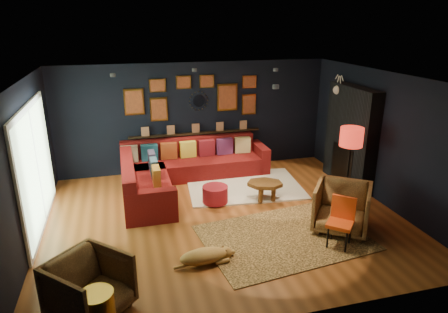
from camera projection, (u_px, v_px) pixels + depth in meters
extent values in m
plane|color=brown|center=(224.00, 218.00, 7.49)|extent=(6.50, 6.50, 0.00)
plane|color=black|center=(195.00, 117.00, 9.58)|extent=(6.50, 0.00, 6.50)
plane|color=black|center=(286.00, 226.00, 4.56)|extent=(6.50, 0.00, 6.50)
plane|color=black|center=(25.00, 169.00, 6.28)|extent=(0.00, 5.50, 5.50)
plane|color=black|center=(383.00, 139.00, 7.86)|extent=(0.00, 5.50, 5.50)
plane|color=silver|center=(224.00, 78.00, 6.64)|extent=(6.50, 6.50, 0.00)
cube|color=maroon|center=(192.00, 168.00, 9.43)|extent=(3.20, 0.95, 0.42)
cube|color=maroon|center=(188.00, 146.00, 9.62)|extent=(3.20, 0.24, 0.46)
cube|color=maroon|center=(260.00, 157.00, 9.81)|extent=(0.22, 0.95, 0.64)
cube|color=maroon|center=(147.00, 191.00, 8.15)|extent=(0.95, 2.20, 0.42)
cube|color=maroon|center=(128.00, 173.00, 7.93)|extent=(0.24, 2.20, 0.46)
cube|color=maroon|center=(151.00, 207.00, 7.21)|extent=(0.95, 0.22, 0.64)
cube|color=#BBAA8F|center=(129.00, 154.00, 9.10)|extent=(0.38, 0.14, 0.38)
cube|color=navy|center=(149.00, 152.00, 9.20)|extent=(0.38, 0.14, 0.38)
cube|color=#973F1B|center=(169.00, 151.00, 9.31)|extent=(0.38, 0.14, 0.38)
cube|color=yellow|center=(188.00, 149.00, 9.42)|extent=(0.38, 0.14, 0.38)
cube|color=maroon|center=(206.00, 148.00, 9.53)|extent=(0.38, 0.14, 0.38)
cube|color=#5F285D|center=(225.00, 146.00, 9.64)|extent=(0.38, 0.14, 0.38)
cube|color=#CBB97A|center=(242.00, 145.00, 9.75)|extent=(0.38, 0.14, 0.38)
cube|color=#2A2944|center=(152.00, 160.00, 8.70)|extent=(0.14, 0.38, 0.38)
cube|color=navy|center=(154.00, 168.00, 8.25)|extent=(0.14, 0.38, 0.38)
cube|color=#AF7325|center=(156.00, 177.00, 7.79)|extent=(0.14, 0.38, 0.38)
cube|color=black|center=(196.00, 133.00, 9.64)|extent=(3.20, 0.12, 0.04)
cube|color=gold|center=(134.00, 102.00, 9.07)|extent=(0.45, 0.03, 0.60)
cube|color=#A34A26|center=(134.00, 102.00, 9.05)|extent=(0.38, 0.01, 0.51)
cube|color=gold|center=(159.00, 109.00, 9.27)|extent=(0.40, 0.03, 0.55)
cube|color=#A34A26|center=(159.00, 109.00, 9.25)|extent=(0.34, 0.01, 0.47)
cube|color=gold|center=(158.00, 86.00, 9.09)|extent=(0.38, 0.03, 0.30)
cube|color=#A34A26|center=(158.00, 86.00, 9.07)|extent=(0.32, 0.01, 0.25)
cube|color=gold|center=(227.00, 97.00, 9.60)|extent=(0.50, 0.03, 0.65)
cube|color=#A34A26|center=(227.00, 97.00, 9.58)|extent=(0.42, 0.01, 0.55)
cube|color=gold|center=(249.00, 104.00, 9.80)|extent=(0.35, 0.03, 0.50)
cube|color=#A34A26|center=(249.00, 104.00, 9.78)|extent=(0.30, 0.01, 0.42)
cube|color=gold|center=(249.00, 82.00, 9.62)|extent=(0.35, 0.03, 0.30)
cube|color=#A34A26|center=(250.00, 82.00, 9.60)|extent=(0.30, 0.01, 0.25)
cube|color=gold|center=(184.00, 82.00, 9.22)|extent=(0.35, 0.03, 0.30)
cube|color=#A34A26|center=(184.00, 82.00, 9.20)|extent=(0.30, 0.01, 0.25)
cube|color=gold|center=(207.00, 81.00, 9.35)|extent=(0.35, 0.03, 0.30)
cube|color=#A34A26|center=(207.00, 82.00, 9.33)|extent=(0.30, 0.01, 0.25)
cylinder|color=silver|center=(199.00, 101.00, 9.45)|extent=(0.28, 0.03, 0.28)
cone|color=gold|center=(208.00, 100.00, 9.50)|extent=(0.03, 0.16, 0.03)
cone|color=gold|center=(207.00, 97.00, 9.47)|extent=(0.04, 0.16, 0.04)
cone|color=gold|center=(205.00, 94.00, 9.43)|extent=(0.04, 0.16, 0.04)
cone|color=gold|center=(202.00, 92.00, 9.40)|extent=(0.04, 0.16, 0.04)
cone|color=gold|center=(199.00, 92.00, 9.38)|extent=(0.03, 0.16, 0.03)
cone|color=gold|center=(195.00, 92.00, 9.36)|extent=(0.04, 0.16, 0.04)
cone|color=gold|center=(192.00, 95.00, 9.36)|extent=(0.04, 0.16, 0.04)
cone|color=gold|center=(190.00, 98.00, 9.37)|extent=(0.04, 0.16, 0.04)
cone|color=gold|center=(190.00, 101.00, 9.39)|extent=(0.03, 0.16, 0.03)
cone|color=gold|center=(190.00, 105.00, 9.43)|extent=(0.04, 0.16, 0.04)
cone|color=gold|center=(193.00, 108.00, 9.46)|extent=(0.04, 0.16, 0.04)
cone|color=gold|center=(196.00, 109.00, 9.49)|extent=(0.04, 0.16, 0.04)
cone|color=gold|center=(199.00, 110.00, 9.52)|extent=(0.03, 0.16, 0.03)
cone|color=gold|center=(202.00, 109.00, 9.53)|extent=(0.04, 0.16, 0.04)
cone|color=gold|center=(205.00, 107.00, 9.54)|extent=(0.04, 0.16, 0.04)
cone|color=gold|center=(207.00, 104.00, 9.52)|extent=(0.04, 0.16, 0.04)
cube|color=black|center=(351.00, 137.00, 8.71)|extent=(0.30, 1.60, 2.20)
cube|color=black|center=(345.00, 165.00, 8.91)|extent=(0.20, 0.80, 0.90)
cone|color=white|center=(346.00, 89.00, 8.88)|extent=(0.35, 0.28, 0.28)
sphere|color=white|center=(338.00, 90.00, 8.82)|extent=(0.20, 0.20, 0.20)
cylinder|color=white|center=(340.00, 83.00, 8.72)|extent=(0.02, 0.10, 0.28)
cylinder|color=white|center=(338.00, 82.00, 8.83)|extent=(0.02, 0.10, 0.28)
cube|color=white|center=(36.00, 168.00, 6.90)|extent=(0.04, 2.80, 2.20)
cube|color=#B6DBA7|center=(37.00, 168.00, 6.91)|extent=(0.01, 2.60, 2.00)
cube|color=white|center=(38.00, 168.00, 6.91)|extent=(0.02, 0.06, 2.00)
cylinder|color=black|center=(113.00, 75.00, 7.32)|extent=(0.10, 0.10, 0.06)
cylinder|color=black|center=(194.00, 70.00, 8.07)|extent=(0.10, 0.10, 0.06)
cylinder|color=black|center=(276.00, 70.00, 8.09)|extent=(0.10, 0.10, 0.06)
cylinder|color=black|center=(276.00, 87.00, 6.07)|extent=(0.10, 0.10, 0.06)
cube|color=silver|center=(244.00, 186.00, 8.87)|extent=(2.61, 2.00, 0.03)
cube|color=tan|center=(284.00, 237.00, 6.81)|extent=(2.92, 2.25, 0.02)
cylinder|color=brown|center=(260.00, 195.00, 8.01)|extent=(0.09, 0.09, 0.29)
cylinder|color=brown|center=(273.00, 194.00, 8.08)|extent=(0.09, 0.09, 0.29)
cylinder|color=brown|center=(261.00, 188.00, 8.34)|extent=(0.09, 0.09, 0.29)
cylinder|color=maroon|center=(215.00, 194.00, 8.02)|extent=(0.51, 0.51, 0.34)
imported|color=#CD8C4A|center=(89.00, 284.00, 4.93)|extent=(1.15, 1.15, 0.86)
imported|color=#CD8C4A|center=(342.00, 206.00, 6.93)|extent=(1.24, 1.22, 0.93)
cylinder|color=gold|center=(98.00, 311.00, 4.74)|extent=(0.41, 0.41, 0.51)
cylinder|color=black|center=(328.00, 237.00, 6.44)|extent=(0.03, 0.03, 0.41)
cylinder|color=black|center=(346.00, 241.00, 6.31)|extent=(0.03, 0.03, 0.41)
cylinder|color=black|center=(332.00, 229.00, 6.68)|extent=(0.03, 0.03, 0.41)
cylinder|color=black|center=(350.00, 233.00, 6.55)|extent=(0.03, 0.03, 0.41)
cube|color=#E24414|center=(340.00, 224.00, 6.43)|extent=(0.55, 0.55, 0.06)
cube|color=#E24414|center=(344.00, 207.00, 6.49)|extent=(0.32, 0.30, 0.39)
cylinder|color=black|center=(344.00, 203.00, 8.05)|extent=(0.27, 0.27, 0.04)
cylinder|color=black|center=(348.00, 172.00, 7.83)|extent=(0.04, 0.04, 1.29)
cylinder|color=#AF1E12|center=(352.00, 137.00, 7.59)|extent=(0.44, 0.44, 0.36)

